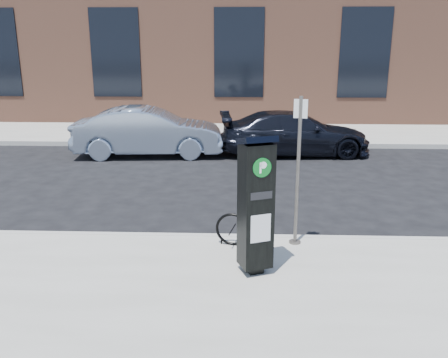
{
  "coord_description": "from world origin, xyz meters",
  "views": [
    {
      "loc": [
        0.14,
        -7.67,
        3.36
      ],
      "look_at": [
        -0.17,
        0.5,
        1.02
      ],
      "focal_mm": 38.0,
      "sensor_mm": 36.0,
      "label": 1
    }
  ],
  "objects_px": {
    "car_silver": "(149,132)",
    "car_dark": "(295,133)",
    "parking_kiosk": "(256,204)",
    "bike_rack": "(232,229)",
    "sign_pole": "(298,173)"
  },
  "relations": [
    {
      "from": "car_silver",
      "to": "car_dark",
      "type": "xyz_separation_m",
      "value": [
        4.52,
        0.33,
        -0.07
      ]
    },
    {
      "from": "parking_kiosk",
      "to": "car_dark",
      "type": "height_order",
      "value": "parking_kiosk"
    },
    {
      "from": "bike_rack",
      "to": "car_silver",
      "type": "bearing_deg",
      "value": 122.55
    },
    {
      "from": "sign_pole",
      "to": "car_dark",
      "type": "height_order",
      "value": "sign_pole"
    },
    {
      "from": "bike_rack",
      "to": "car_dark",
      "type": "height_order",
      "value": "car_dark"
    },
    {
      "from": "bike_rack",
      "to": "car_dark",
      "type": "bearing_deg",
      "value": 87.94
    },
    {
      "from": "parking_kiosk",
      "to": "car_dark",
      "type": "xyz_separation_m",
      "value": [
        1.44,
        8.37,
        -0.52
      ]
    },
    {
      "from": "sign_pole",
      "to": "car_dark",
      "type": "xyz_separation_m",
      "value": [
        0.74,
        7.3,
        -0.69
      ]
    },
    {
      "from": "parking_kiosk",
      "to": "car_silver",
      "type": "xyz_separation_m",
      "value": [
        -3.08,
        8.04,
        -0.45
      ]
    },
    {
      "from": "car_silver",
      "to": "car_dark",
      "type": "bearing_deg",
      "value": -90.29
    },
    {
      "from": "bike_rack",
      "to": "parking_kiosk",
      "type": "bearing_deg",
      "value": -58.31
    },
    {
      "from": "parking_kiosk",
      "to": "car_silver",
      "type": "bearing_deg",
      "value": 89.53
    },
    {
      "from": "car_silver",
      "to": "bike_rack",
      "type": "bearing_deg",
      "value": -163.43
    },
    {
      "from": "parking_kiosk",
      "to": "sign_pole",
      "type": "distance_m",
      "value": 1.29
    },
    {
      "from": "parking_kiosk",
      "to": "bike_rack",
      "type": "height_order",
      "value": "parking_kiosk"
    }
  ]
}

